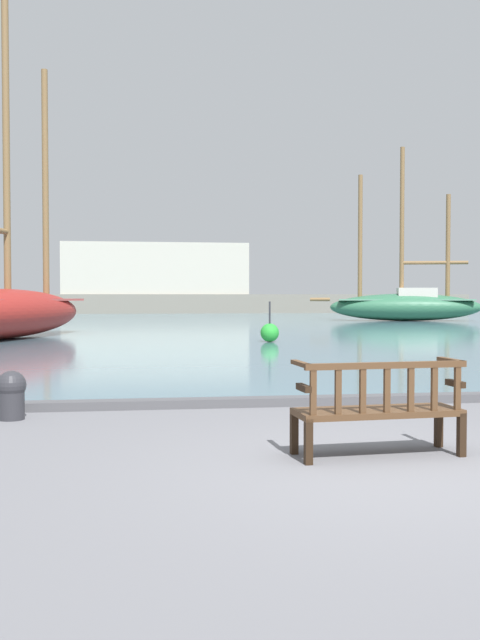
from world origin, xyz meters
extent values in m
plane|color=slate|center=(0.00, 0.00, 0.00)|extent=(160.00, 160.00, 0.00)
cube|color=slate|center=(0.00, 44.00, 0.04)|extent=(100.00, 80.00, 0.08)
cube|color=#4C4C50|center=(0.00, 3.85, 0.06)|extent=(40.00, 0.30, 0.12)
cube|color=black|center=(-0.73, 0.81, 0.21)|extent=(0.08, 0.08, 0.42)
cube|color=black|center=(0.80, 0.93, 0.21)|extent=(0.08, 0.08, 0.42)
cube|color=black|center=(-0.69, 0.36, 0.21)|extent=(0.08, 0.08, 0.42)
cube|color=black|center=(0.83, 0.48, 0.21)|extent=(0.08, 0.08, 0.42)
cube|color=#4C331E|center=(0.05, 0.64, 0.42)|extent=(1.64, 0.64, 0.06)
cube|color=#4C331E|center=(0.07, 0.42, 0.89)|extent=(1.60, 0.17, 0.06)
cube|color=#4C331E|center=(-0.65, 0.37, 0.66)|extent=(0.06, 0.04, 0.41)
cube|color=#4C331E|center=(-0.41, 0.39, 0.66)|extent=(0.06, 0.04, 0.41)
cube|color=#4C331E|center=(-0.17, 0.41, 0.66)|extent=(0.06, 0.04, 0.41)
cube|color=#4C331E|center=(0.07, 0.42, 0.66)|extent=(0.06, 0.04, 0.41)
cube|color=#4C331E|center=(0.31, 0.44, 0.66)|extent=(0.06, 0.04, 0.41)
cube|color=#4C331E|center=(0.55, 0.46, 0.66)|extent=(0.06, 0.04, 0.41)
cube|color=#4C331E|center=(0.79, 0.48, 0.66)|extent=(0.06, 0.04, 0.41)
cube|color=black|center=(-0.71, 0.49, 0.69)|extent=(0.08, 0.30, 0.06)
cube|color=#4C331E|center=(-0.71, 0.58, 0.90)|extent=(0.10, 0.47, 0.04)
cube|color=black|center=(0.83, 0.61, 0.69)|extent=(0.08, 0.30, 0.06)
cube|color=#4C331E|center=(0.82, 0.70, 0.90)|extent=(0.10, 0.47, 0.04)
ellipsoid|color=#2D6647|center=(13.43, 34.74, 0.89)|extent=(9.28, 4.89, 1.62)
cube|color=#5B9375|center=(13.43, 34.74, 1.34)|extent=(8.08, 3.98, 0.08)
cube|color=beige|center=(14.08, 34.56, 1.71)|extent=(2.54, 1.99, 0.67)
cylinder|color=brown|center=(13.22, 34.80, 5.88)|extent=(0.26, 0.26, 9.01)
cylinder|color=brown|center=(15.06, 34.29, 3.53)|extent=(3.74, 1.22, 0.21)
cylinder|color=brown|center=(10.86, 35.45, 5.09)|extent=(0.26, 0.26, 7.43)
cylinder|color=brown|center=(15.79, 34.09, 4.46)|extent=(0.26, 0.26, 6.18)
cylinder|color=brown|center=(8.56, 36.08, 1.36)|extent=(1.21, 0.52, 0.21)
ellipsoid|color=maroon|center=(-6.85, 19.43, 0.94)|extent=(5.73, 10.97, 1.71)
cube|color=#C6514C|center=(-6.85, 19.43, 1.41)|extent=(4.75, 9.56, 0.08)
cylinder|color=brown|center=(-6.77, 19.69, 7.18)|extent=(0.24, 0.24, 11.46)
cylinder|color=brown|center=(-5.82, 22.49, 5.85)|extent=(0.24, 0.24, 8.80)
cylinder|color=#2D2D33|center=(-3.79, 3.19, 0.21)|extent=(0.32, 0.32, 0.43)
sphere|color=#2D2D33|center=(-3.79, 3.19, 0.43)|extent=(0.36, 0.36, 0.36)
sphere|color=green|center=(1.88, 16.41, 0.38)|extent=(0.59, 0.59, 0.59)
cylinder|color=#2D2D33|center=(1.88, 16.41, 1.02)|extent=(0.06, 0.06, 0.70)
cube|color=slate|center=(0.00, 56.08, 0.87)|extent=(54.36, 2.40, 1.73)
cube|color=#B7B2A3|center=(-0.87, 56.08, 3.95)|extent=(15.98, 2.00, 4.44)
camera|label=1|loc=(-2.20, -5.92, 1.53)|focal=40.00mm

